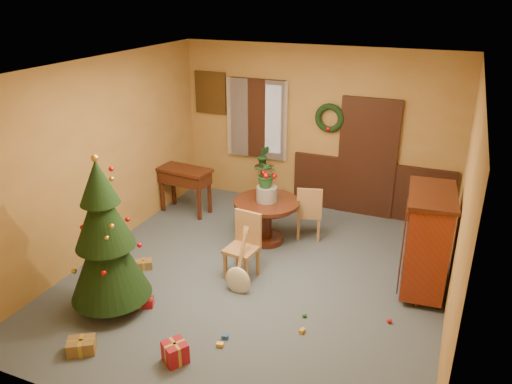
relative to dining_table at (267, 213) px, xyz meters
The scene contains 21 objects.
room_envelope 1.82m from the dining_table, 73.86° to the left, with size 5.50×5.50×5.50m.
dining_table is the anchor object (origin of this frame).
urn 0.33m from the dining_table, 75.96° to the right, with size 0.32×0.32×0.23m, color slate.
centerpiece_plant 0.66m from the dining_table, 75.96° to the right, with size 0.38×0.33×0.42m, color #1E4C23.
chair_near 1.05m from the dining_table, 85.61° to the right, with size 0.46×0.46×0.95m.
chair_far 0.69m from the dining_table, 31.03° to the left, with size 0.48×0.48×0.91m.
guitar 1.49m from the dining_table, 83.37° to the right, with size 0.36×0.17×0.84m, color beige, non-canonical shape.
plant_stand 1.30m from the dining_table, 114.07° to the left, with size 0.32×0.32×0.82m.
stand_plant 1.40m from the dining_table, 114.07° to the left, with size 0.21×0.17×0.39m, color #19471E.
christmas_tree 2.70m from the dining_table, 115.99° to the right, with size 1.00×1.00×2.06m.
writing_desk 1.83m from the dining_table, 164.15° to the left, with size 0.98×0.55×0.83m.
sideboard 2.48m from the dining_table, 10.78° to the right, with size 0.68×1.15×1.41m.
gift_a 3.40m from the dining_table, 106.50° to the right, with size 0.37×0.34×0.16m.
gift_b 2.98m from the dining_table, 88.16° to the right, with size 0.33×0.33×0.24m.
gift_c 2.03m from the dining_table, 132.57° to the right, with size 0.29×0.27×0.13m.
gift_d 2.45m from the dining_table, 110.62° to the right, with size 0.36×0.26×0.12m.
toy_a 2.50m from the dining_table, 79.88° to the right, with size 0.08×0.05×0.05m, color #214D92.
toy_b 2.09m from the dining_table, 55.07° to the right, with size 0.06×0.06×0.06m, color #23812E.
toy_c 2.37m from the dining_table, 57.97° to the right, with size 0.08×0.05×0.05m, color gold.
toy_d 2.61m from the dining_table, 32.65° to the right, with size 0.06×0.06×0.06m, color red.
toy_e 2.64m from the dining_table, 80.26° to the right, with size 0.08×0.05×0.05m, color gold.
Camera 1 is at (2.30, -5.57, 3.82)m, focal length 35.00 mm.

